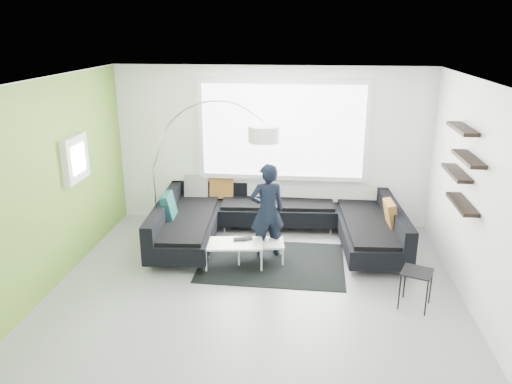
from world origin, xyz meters
TOP-DOWN VIEW (x-y plane):
  - ground at (0.00, 0.00)m, footprint 5.50×5.50m
  - room_shell at (0.04, 0.21)m, footprint 5.54×5.04m
  - sectional_sofa at (0.19, 1.52)m, footprint 4.03×2.64m
  - rug at (0.17, 0.78)m, footprint 2.18×1.60m
  - coffee_table at (-0.21, 0.75)m, footprint 1.17×0.77m
  - arc_lamp at (-1.93, 1.77)m, footprint 2.29×1.17m
  - side_table at (2.07, -0.26)m, footprint 0.47×0.47m
  - person at (0.06, 1.05)m, footprint 0.78×0.72m
  - laptop at (-0.27, 0.75)m, footprint 0.41×0.38m

SIDE VIEW (x-z plane):
  - ground at x=0.00m, z-range 0.00..0.00m
  - rug at x=0.17m, z-range 0.00..0.01m
  - coffee_table at x=-0.21m, z-range 0.00..0.36m
  - side_table at x=2.07m, z-range 0.00..0.50m
  - sectional_sofa at x=0.19m, z-range -0.05..0.79m
  - laptop at x=-0.27m, z-range 0.36..0.38m
  - person at x=0.06m, z-range 0.00..1.48m
  - arc_lamp at x=-1.93m, z-range 0.00..2.33m
  - room_shell at x=0.04m, z-range 0.40..3.22m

